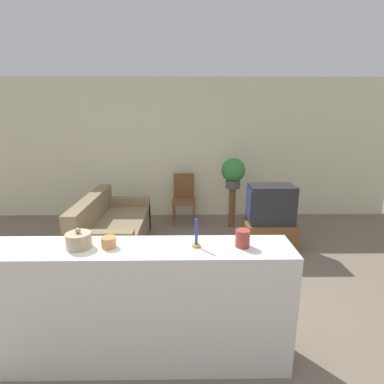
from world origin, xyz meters
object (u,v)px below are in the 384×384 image
Objects in this scene: television at (271,204)px; potted_plant at (233,172)px; couch at (112,230)px; wooden_chair at (184,196)px; decorative_bowl at (79,240)px.

television is 1.08m from potted_plant.
wooden_chair is at bearing 47.06° from couch.
wooden_chair is at bearing 138.06° from television.
decorative_bowl is (0.34, -2.19, 0.81)m from couch.
couch is 1.62m from wooden_chair.
decorative_bowl is at bearing -81.27° from couch.
potted_plant is (1.98, 0.92, 0.74)m from couch.
potted_plant is (-0.44, 0.94, 0.32)m from television.
couch is 1.88× the size of wooden_chair.
potted_plant is at bearing 62.13° from decorative_bowl.
television is (2.42, -0.02, 0.42)m from couch.
wooden_chair is (1.09, 1.18, 0.21)m from couch.
couch is 2.36m from decorative_bowl.
decorative_bowl is (-2.08, -2.17, 0.38)m from television.
television is 1.26× the size of potted_plant.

